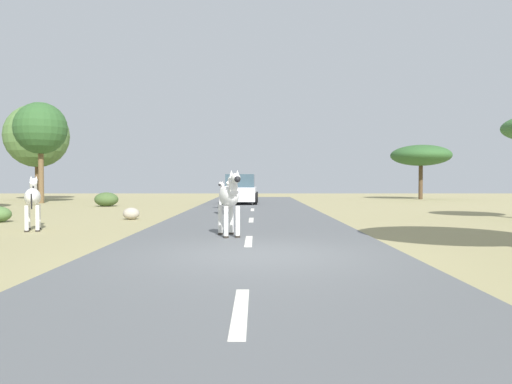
# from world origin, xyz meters

# --- Properties ---
(ground_plane) EXTENTS (90.00, 90.00, 0.00)m
(ground_plane) POSITION_xyz_m (0.00, 0.00, 0.00)
(ground_plane) COLOR #998E60
(road) EXTENTS (6.00, 64.00, 0.05)m
(road) POSITION_xyz_m (-0.24, 0.00, 0.03)
(road) COLOR #56595B
(road) RESTS_ON ground_plane
(lane_markings) EXTENTS (0.16, 56.00, 0.01)m
(lane_markings) POSITION_xyz_m (-0.24, -1.00, 0.05)
(lane_markings) COLOR silver
(lane_markings) RESTS_ON road
(zebra_0) EXTENTS (0.72, 1.69, 1.63)m
(zebra_0) POSITION_xyz_m (-0.72, 2.93, 1.02)
(zebra_0) COLOR silver
(zebra_0) RESTS_ON road
(zebra_1) EXTENTS (0.85, 1.58, 1.57)m
(zebra_1) POSITION_xyz_m (-6.46, 4.92, 0.94)
(zebra_1) COLOR silver
(zebra_1) RESTS_ON ground_plane
(zebra_3) EXTENTS (0.64, 1.55, 1.48)m
(zebra_3) POSITION_xyz_m (-1.29, 11.17, 0.93)
(zebra_3) COLOR silver
(zebra_3) RESTS_ON road
(zebra_4) EXTENTS (0.59, 1.41, 1.35)m
(zebra_4) POSITION_xyz_m (-1.63, 15.09, 0.86)
(zebra_4) COLOR silver
(zebra_4) RESTS_ON road
(car_0) EXTENTS (2.09, 4.37, 1.74)m
(car_0) POSITION_xyz_m (-0.99, 20.25, 0.85)
(car_0) COLOR silver
(car_0) RESTS_ON road
(tree_2) EXTENTS (3.24, 3.24, 6.33)m
(tree_2) POSITION_xyz_m (-13.58, 21.83, 4.68)
(tree_2) COLOR brown
(tree_2) RESTS_ON ground_plane
(tree_3) EXTENTS (4.64, 4.64, 7.05)m
(tree_3) POSITION_xyz_m (-16.30, 27.43, 4.72)
(tree_3) COLOR brown
(tree_3) RESTS_ON ground_plane
(tree_7) EXTENTS (4.51, 4.51, 4.12)m
(tree_7) POSITION_xyz_m (12.43, 28.28, 3.32)
(tree_7) COLOR #4C3823
(tree_7) RESTS_ON ground_plane
(bush_1) EXTENTS (1.29, 1.16, 0.78)m
(bush_1) POSITION_xyz_m (-8.32, 18.01, 0.39)
(bush_1) COLOR #425B2D
(bush_1) RESTS_ON ground_plane
(rock_1) EXTENTS (0.60, 0.58, 0.44)m
(rock_1) POSITION_xyz_m (-4.65, 8.87, 0.22)
(rock_1) COLOR #A89E8C
(rock_1) RESTS_ON ground_plane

